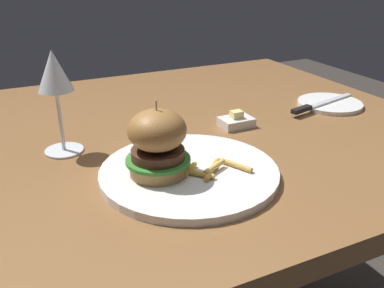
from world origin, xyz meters
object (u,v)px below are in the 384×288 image
Objects in this scene: burger_sandwich at (158,143)px; wine_glass at (55,77)px; table_knife at (318,105)px; butter_dish at (236,121)px; main_plate at (189,172)px; bread_plate at (330,104)px.

wine_glass reaches higher than burger_sandwich.
table_knife is 3.19× the size of butter_dish.
butter_dish is (-0.24, -0.01, -0.00)m from table_knife.
burger_sandwich reaches higher than main_plate.
butter_dish is at bearing 40.38° from main_plate.
wine_glass reaches higher than butter_dish.
butter_dish is (-0.29, -0.02, 0.01)m from bread_plate.
main_plate is at bearing -48.31° from wine_glass.
wine_glass reaches higher than main_plate.
bread_plate is (0.48, 0.18, -0.00)m from main_plate.
bread_plate is at bearing 18.41° from burger_sandwich.
wine_glass reaches higher than table_knife.
burger_sandwich is at bearing 172.39° from main_plate.
butter_dish is (0.19, 0.16, 0.00)m from main_plate.
table_knife is (0.43, 0.17, 0.01)m from main_plate.
burger_sandwich is 0.24m from wine_glass.
main_plate is at bearing -7.61° from burger_sandwich.
burger_sandwich is at bearing -161.59° from bread_plate.
burger_sandwich reaches higher than table_knife.
main_plate is at bearing -158.12° from table_knife.
burger_sandwich is 0.65× the size of wine_glass.
burger_sandwich reaches higher than butter_dish.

